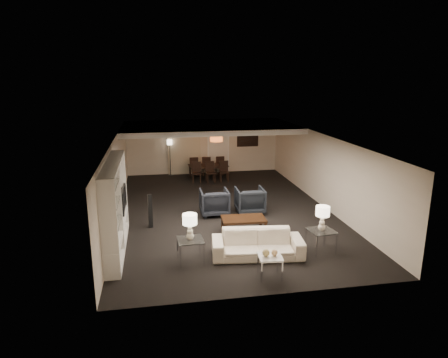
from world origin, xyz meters
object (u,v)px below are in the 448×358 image
(pendant_light, at_px, (216,138))
(television, at_px, (120,199))
(chair_nm, at_px, (210,172))
(chair_nr, at_px, (224,172))
(marble_table, at_px, (270,266))
(armchair_left, at_px, (214,202))
(side_table_right, at_px, (321,241))
(dining_table, at_px, (208,172))
(floor_speaker, at_px, (150,211))
(vase_amber, at_px, (111,197))
(chair_nl, at_px, (197,173))
(table_lamp_left, at_px, (190,227))
(floor_lamp, at_px, (170,158))
(chair_fm, at_px, (206,166))
(side_table_left, at_px, (190,250))
(chair_fl, at_px, (193,166))
(sofa, at_px, (258,244))
(vase_blue, at_px, (111,224))
(table_lamp_right, at_px, (322,218))
(coffee_table, at_px, (243,225))
(armchair_right, at_px, (250,200))
(chair_fr, at_px, (219,165))

(pendant_light, height_order, television, pendant_light)
(chair_nm, xyz_separation_m, chair_nr, (0.60, 0.00, 0.00))
(marble_table, bearing_deg, armchair_left, 97.77)
(side_table_right, height_order, dining_table, dining_table)
(side_table_right, relative_size, floor_speaker, 0.60)
(vase_amber, distance_m, chair_nl, 7.65)
(table_lamp_left, bearing_deg, floor_lamp, 90.48)
(floor_speaker, bearing_deg, side_table_right, -41.53)
(armchair_left, bearing_deg, floor_lamp, -77.75)
(side_table_right, bearing_deg, chair_fm, 101.97)
(armchair_left, bearing_deg, vase_amber, 45.57)
(armchair_left, relative_size, television, 0.83)
(side_table_left, distance_m, chair_fl, 8.73)
(pendant_light, xyz_separation_m, vase_amber, (-3.61, -6.81, -0.27))
(side_table_left, relative_size, marble_table, 1.20)
(chair_nm, relative_size, floor_lamp, 0.53)
(dining_table, bearing_deg, sofa, -93.82)
(dining_table, height_order, chair_fm, chair_fm)
(vase_blue, xyz_separation_m, chair_fl, (2.78, 8.79, -0.71))
(table_lamp_right, xyz_separation_m, chair_fl, (-2.44, 8.68, -0.47))
(coffee_table, relative_size, chair_nl, 1.42)
(table_lamp_right, xyz_separation_m, dining_table, (-1.84, 8.03, -0.61))
(pendant_light, xyz_separation_m, television, (-3.58, -5.12, -0.84))
(armchair_left, bearing_deg, chair_nr, -104.27)
(dining_table, height_order, chair_nl, chair_nl)
(armchair_right, relative_size, chair_nl, 1.06)
(vase_amber, bearing_deg, dining_table, 66.22)
(armchair_left, xyz_separation_m, floor_speaker, (-2.07, -0.80, 0.09))
(chair_fl, relative_size, chair_fm, 1.00)
(dining_table, distance_m, chair_nl, 0.90)
(coffee_table, bearing_deg, side_table_left, -136.74)
(side_table_left, relative_size, vase_blue, 3.36)
(table_lamp_right, distance_m, chair_nl, 7.78)
(armchair_right, bearing_deg, chair_nm, -78.66)
(table_lamp_right, relative_size, chair_nm, 0.74)
(chair_fl, xyz_separation_m, floor_lamp, (-1.04, 0.18, 0.38))
(chair_fl, bearing_deg, dining_table, 129.61)
(marble_table, height_order, chair_nm, chair_nm)
(chair_nr, xyz_separation_m, chair_fr, (0.00, 1.30, 0.00))
(table_lamp_left, height_order, chair_nm, table_lamp_left)
(sofa, xyz_separation_m, table_lamp_right, (1.70, 0.00, 0.58))
(marble_table, distance_m, chair_nm, 8.48)
(chair_nl, bearing_deg, side_table_right, -67.09)
(coffee_table, xyz_separation_m, armchair_right, (0.60, 1.70, 0.20))
(table_lamp_right, xyz_separation_m, floor_lamp, (-3.47, 8.86, -0.08))
(floor_speaker, height_order, chair_fr, floor_speaker)
(coffee_table, bearing_deg, chair_nl, 97.29)
(side_table_right, height_order, marble_table, side_table_right)
(armchair_right, height_order, chair_fl, chair_fl)
(side_table_right, bearing_deg, sofa, 180.00)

